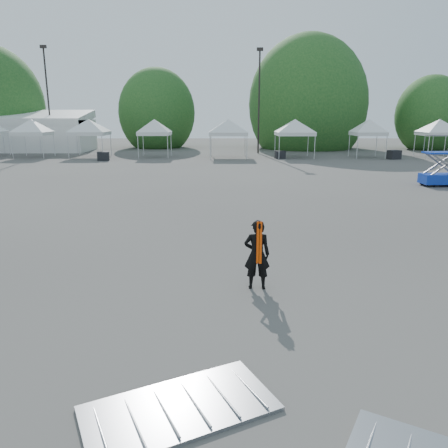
{
  "coord_description": "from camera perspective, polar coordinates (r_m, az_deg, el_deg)",
  "views": [
    {
      "loc": [
        -0.53,
        -11.49,
        3.72
      ],
      "look_at": [
        -0.5,
        -1.87,
        1.3
      ],
      "focal_mm": 35.0,
      "sensor_mm": 36.0,
      "label": 1
    }
  ],
  "objects": [
    {
      "name": "ground",
      "position": [
        12.09,
        2.32,
        -3.82
      ],
      "size": [
        120.0,
        120.0,
        0.0
      ],
      "primitive_type": "plane",
      "color": "#474442",
      "rests_on": "ground"
    },
    {
      "name": "marquee",
      "position": [
        51.24,
        -25.48,
        10.81
      ],
      "size": [
        15.0,
        6.25,
        4.23
      ],
      "color": "white",
      "rests_on": "ground"
    },
    {
      "name": "light_pole_west",
      "position": [
        48.77,
        -22.05,
        15.53
      ],
      "size": [
        0.6,
        0.25,
        10.3
      ],
      "color": "black",
      "rests_on": "ground"
    },
    {
      "name": "light_pole_east",
      "position": [
        43.67,
        4.61,
        16.42
      ],
      "size": [
        0.6,
        0.25,
        9.8
      ],
      "color": "black",
      "rests_on": "ground"
    },
    {
      "name": "tree_mid_w",
      "position": [
        52.03,
        -8.74,
        14.18
      ],
      "size": [
        4.16,
        4.16,
        6.33
      ],
      "color": "#382314",
      "rests_on": "ground"
    },
    {
      "name": "tree_mid_e",
      "position": [
        51.39,
        10.85,
        15.12
      ],
      "size": [
        5.12,
        5.12,
        7.79
      ],
      "color": "#382314",
      "rests_on": "ground"
    },
    {
      "name": "tree_far_e",
      "position": [
        53.47,
        25.36,
        12.69
      ],
      "size": [
        3.84,
        3.84,
        5.84
      ],
      "color": "#382314",
      "rests_on": "ground"
    },
    {
      "name": "tent_b",
      "position": [
        43.04,
        -23.86,
        12.06
      ],
      "size": [
        4.02,
        4.02,
        3.88
      ],
      "color": "silver",
      "rests_on": "ground"
    },
    {
      "name": "tent_c",
      "position": [
        41.57,
        -17.27,
        12.58
      ],
      "size": [
        4.49,
        4.49,
        3.88
      ],
      "color": "silver",
      "rests_on": "ground"
    },
    {
      "name": "tent_d",
      "position": [
        40.07,
        -9.1,
        12.99
      ],
      "size": [
        3.93,
        3.93,
        3.88
      ],
      "color": "silver",
      "rests_on": "ground"
    },
    {
      "name": "tent_e",
      "position": [
        39.19,
        0.57,
        13.14
      ],
      "size": [
        4.73,
        4.73,
        3.88
      ],
      "color": "silver",
      "rests_on": "ground"
    },
    {
      "name": "tent_f",
      "position": [
        39.75,
        9.26,
        12.98
      ],
      "size": [
        4.58,
        4.58,
        3.88
      ],
      "color": "silver",
      "rests_on": "ground"
    },
    {
      "name": "tent_g",
      "position": [
        41.23,
        18.41,
        12.49
      ],
      "size": [
        3.81,
        3.81,
        3.88
      ],
      "color": "silver",
      "rests_on": "ground"
    },
    {
      "name": "tent_h",
      "position": [
        43.52,
        26.35,
        11.82
      ],
      "size": [
        4.26,
        4.26,
        3.88
      ],
      "color": "silver",
      "rests_on": "ground"
    },
    {
      "name": "man",
      "position": [
        9.49,
        4.32,
        -3.99
      ],
      "size": [
        0.57,
        0.39,
        1.55
      ],
      "rotation": [
        0.0,
        0.0,
        3.11
      ],
      "color": "black",
      "rests_on": "ground"
    },
    {
      "name": "scissor_lift",
      "position": [
        26.07,
        26.71,
        7.4
      ],
      "size": [
        2.1,
        1.11,
        2.67
      ],
      "rotation": [
        0.0,
        0.0,
        0.04
      ],
      "color": "#0D3AAB",
      "rests_on": "ground"
    },
    {
      "name": "barrier_left",
      "position": [
        6.14,
        -5.85,
        -22.76
      ],
      "size": [
        2.73,
        2.17,
        0.08
      ],
      "rotation": [
        0.0,
        0.0,
        0.45
      ],
      "color": "#95989C",
      "rests_on": "ground"
    },
    {
      "name": "crate_west",
      "position": [
        37.94,
        -15.49,
        8.53
      ],
      "size": [
        1.05,
        0.89,
        0.73
      ],
      "primitive_type": "cube",
      "rotation": [
        0.0,
        0.0,
        0.18
      ],
      "color": "black",
      "rests_on": "ground"
    },
    {
      "name": "crate_mid",
      "position": [
        38.63,
        7.35,
        8.97
      ],
      "size": [
        0.92,
        0.75,
        0.67
      ],
      "primitive_type": "cube",
      "rotation": [
        0.0,
        0.0,
        0.1
      ],
      "color": "black",
      "rests_on": "ground"
    },
    {
      "name": "crate_east",
      "position": [
        40.54,
        21.33,
        8.43
      ],
      "size": [
        1.18,
        1.04,
        0.76
      ],
      "primitive_type": "cube",
      "rotation": [
        0.0,
        0.0,
        0.34
      ],
      "color": "black",
      "rests_on": "ground"
    }
  ]
}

